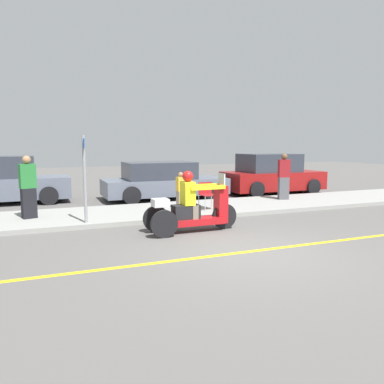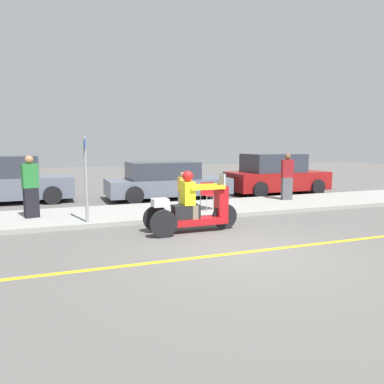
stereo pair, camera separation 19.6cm
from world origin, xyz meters
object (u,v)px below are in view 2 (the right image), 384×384
(folding_chair_set_back, at_px, (209,193))
(street_sign, at_px, (86,175))
(parked_car_lot_far, at_px, (276,175))
(parked_car_lot_right, at_px, (166,181))
(spectator_far_back, at_px, (183,191))
(parked_car_lot_left, at_px, (8,181))
(spectator_near_curb, at_px, (31,188))
(motorcycle_trike, at_px, (192,210))
(spectator_end_of_line, at_px, (287,178))

(folding_chair_set_back, relative_size, street_sign, 0.37)
(parked_car_lot_far, bearing_deg, street_sign, -154.29)
(parked_car_lot_right, distance_m, parked_car_lot_far, 4.83)
(spectator_far_back, distance_m, parked_car_lot_left, 6.56)
(parked_car_lot_right, bearing_deg, folding_chair_set_back, -84.70)
(folding_chair_set_back, xyz_separation_m, parked_car_lot_left, (-5.93, 4.37, 0.16))
(street_sign, bearing_deg, spectator_near_curb, 138.88)
(folding_chair_set_back, height_order, parked_car_lot_left, parked_car_lot_left)
(motorcycle_trike, height_order, parked_car_lot_right, motorcycle_trike)
(spectator_far_back, height_order, spectator_end_of_line, spectator_end_of_line)
(spectator_far_back, distance_m, parked_car_lot_right, 3.01)
(spectator_end_of_line, relative_size, parked_car_lot_far, 0.39)
(spectator_end_of_line, relative_size, street_sign, 0.75)
(spectator_end_of_line, bearing_deg, street_sign, -167.79)
(spectator_far_back, xyz_separation_m, spectator_end_of_line, (4.10, 0.43, 0.25))
(folding_chair_set_back, relative_size, parked_car_lot_right, 0.17)
(spectator_near_curb, distance_m, street_sign, 1.83)
(folding_chair_set_back, distance_m, parked_car_lot_left, 7.37)
(spectator_near_curb, bearing_deg, spectator_end_of_line, 2.40)
(spectator_far_back, distance_m, spectator_near_curb, 4.32)
(spectator_end_of_line, distance_m, folding_chair_set_back, 3.52)
(motorcycle_trike, relative_size, spectator_far_back, 2.04)
(spectator_near_curb, height_order, parked_car_lot_far, spectator_near_curb)
(spectator_near_curb, bearing_deg, spectator_far_back, -0.98)
(spectator_far_back, xyz_separation_m, parked_car_lot_left, (-5.23, 3.95, 0.12))
(parked_car_lot_far, bearing_deg, parked_car_lot_left, 173.91)
(parked_car_lot_left, xyz_separation_m, parked_car_lot_far, (10.44, -1.11, 0.01))
(parked_car_lot_far, bearing_deg, parked_car_lot_right, 178.22)
(motorcycle_trike, bearing_deg, folding_chair_set_back, 57.54)
(spectator_far_back, distance_m, street_sign, 3.23)
(spectator_end_of_line, height_order, folding_chair_set_back, spectator_end_of_line)
(spectator_far_back, bearing_deg, spectator_end_of_line, 5.93)
(spectator_end_of_line, bearing_deg, motorcycle_trike, -147.97)
(motorcycle_trike, bearing_deg, street_sign, 147.82)
(spectator_end_of_line, bearing_deg, spectator_far_back, -174.07)
(motorcycle_trike, height_order, spectator_far_back, motorcycle_trike)
(folding_chair_set_back, relative_size, parked_car_lot_left, 0.19)
(spectator_near_curb, xyz_separation_m, parked_car_lot_left, (-0.92, 3.87, -0.15))
(street_sign, bearing_deg, parked_car_lot_far, 25.71)
(spectator_far_back, bearing_deg, spectator_near_curb, 179.02)
(spectator_near_curb, bearing_deg, motorcycle_trike, -35.72)
(spectator_far_back, height_order, parked_car_lot_far, parked_car_lot_far)
(motorcycle_trike, height_order, folding_chair_set_back, motorcycle_trike)
(motorcycle_trike, bearing_deg, spectator_end_of_line, 32.03)
(folding_chair_set_back, xyz_separation_m, parked_car_lot_far, (4.51, 3.25, 0.16))
(motorcycle_trike, relative_size, folding_chair_set_back, 2.81)
(folding_chair_set_back, bearing_deg, street_sign, -169.44)
(motorcycle_trike, relative_size, parked_car_lot_left, 0.53)
(spectator_end_of_line, bearing_deg, folding_chair_set_back, -166.04)
(spectator_near_curb, relative_size, folding_chair_set_back, 2.05)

